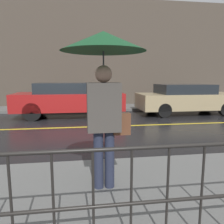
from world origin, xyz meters
TOP-DOWN VIEW (x-y plane):
  - ground_plane at (0.00, 0.00)m, footprint 80.00×80.00m
  - sidewalk_near at (0.00, -4.60)m, footprint 28.00×2.47m
  - sidewalk_far at (0.00, 4.37)m, footprint 28.00×2.02m
  - lane_marking at (0.00, 0.00)m, footprint 25.20×0.12m
  - building_storefront at (0.00, 5.53)m, footprint 28.00×0.30m
  - railing_foreground at (0.00, -5.58)m, footprint 12.00×0.04m
  - pedestrian at (0.91, -4.44)m, footprint 1.13×1.13m
  - car_red at (0.09, 2.16)m, footprint 4.58×1.75m
  - car_tan at (5.49, 2.16)m, footprint 4.59×1.81m

SIDE VIEW (x-z plane):
  - ground_plane at x=0.00m, z-range 0.00..0.00m
  - lane_marking at x=0.00m, z-range 0.00..0.01m
  - sidewalk_far at x=0.00m, z-range 0.00..0.12m
  - sidewalk_near at x=0.00m, z-range 0.00..0.12m
  - car_tan at x=5.49m, z-range 0.02..1.40m
  - railing_foreground at x=0.00m, z-range 0.24..1.21m
  - car_red at x=0.09m, z-range 0.04..1.50m
  - pedestrian at x=0.91m, z-range 0.77..2.93m
  - building_storefront at x=0.00m, z-range 0.00..6.07m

